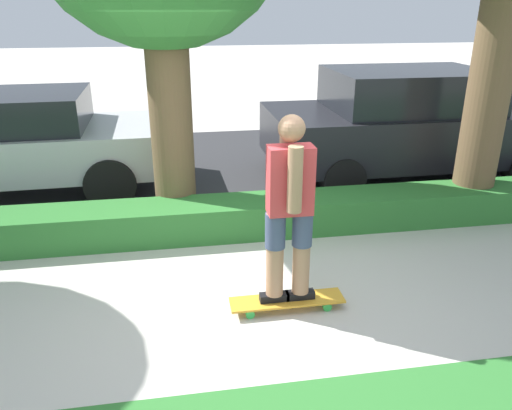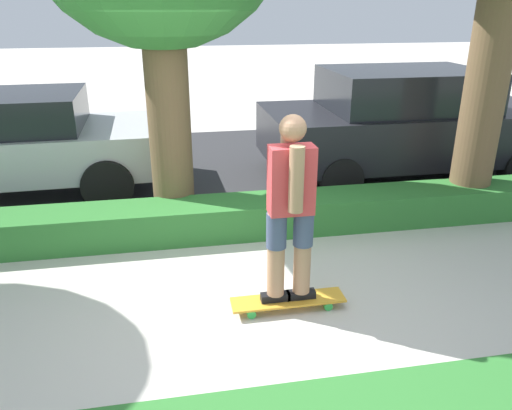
% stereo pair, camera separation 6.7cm
% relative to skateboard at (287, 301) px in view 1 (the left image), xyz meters
% --- Properties ---
extents(ground_plane, '(60.00, 60.00, 0.00)m').
position_rel_skateboard_xyz_m(ground_plane, '(-0.29, 0.06, -0.08)').
color(ground_plane, '#BCB7AD').
extents(street_asphalt, '(16.79, 5.00, 0.01)m').
position_rel_skateboard_xyz_m(street_asphalt, '(-0.29, 4.26, -0.08)').
color(street_asphalt, '#2D2D30').
rests_on(street_asphalt, ground_plane).
extents(hedge_row, '(16.79, 0.60, 0.41)m').
position_rel_skateboard_xyz_m(hedge_row, '(-0.29, 1.66, 0.12)').
color(hedge_row, '#2D702D').
rests_on(hedge_row, ground_plane).
extents(skateboard, '(1.02, 0.24, 0.10)m').
position_rel_skateboard_xyz_m(skateboard, '(0.00, 0.00, 0.00)').
color(skateboard, gold).
rests_on(skateboard, ground_plane).
extents(skater_person, '(0.49, 0.43, 1.66)m').
position_rel_skateboard_xyz_m(skater_person, '(0.00, -0.00, 0.90)').
color(skater_person, black).
rests_on(skater_person, skateboard).
extents(parked_car_front, '(4.27, 1.96, 1.43)m').
position_rel_skateboard_xyz_m(parked_car_front, '(-3.12, 3.57, 0.68)').
color(parked_car_front, '#B7B7BC').
rests_on(parked_car_front, ground_plane).
extents(parked_car_middle, '(4.49, 2.04, 1.64)m').
position_rel_skateboard_xyz_m(parked_car_middle, '(2.72, 3.44, 0.75)').
color(parked_car_middle, black).
rests_on(parked_car_middle, ground_plane).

